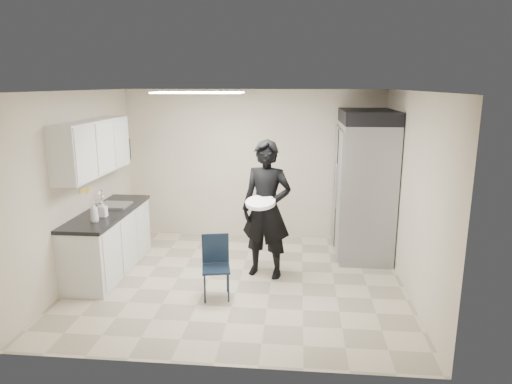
# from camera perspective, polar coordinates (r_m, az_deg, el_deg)

# --- Properties ---
(floor) EXTENTS (4.50, 4.50, 0.00)m
(floor) POSITION_cam_1_polar(r_m,az_deg,el_deg) (6.52, -2.06, -10.99)
(floor) COLOR #BAAA92
(floor) RESTS_ON ground
(ceiling) EXTENTS (4.50, 4.50, 0.00)m
(ceiling) POSITION_cam_1_polar(r_m,az_deg,el_deg) (5.94, -2.27, 12.52)
(ceiling) COLOR silver
(ceiling) RESTS_ON back_wall
(back_wall) EXTENTS (4.50, 0.00, 4.50)m
(back_wall) POSITION_cam_1_polar(r_m,az_deg,el_deg) (8.04, -0.30, 3.44)
(back_wall) COLOR beige
(back_wall) RESTS_ON floor
(left_wall) EXTENTS (0.00, 4.00, 4.00)m
(left_wall) POSITION_cam_1_polar(r_m,az_deg,el_deg) (6.77, -21.42, 0.60)
(left_wall) COLOR beige
(left_wall) RESTS_ON floor
(right_wall) EXTENTS (0.00, 4.00, 4.00)m
(right_wall) POSITION_cam_1_polar(r_m,az_deg,el_deg) (6.22, 18.85, -0.25)
(right_wall) COLOR beige
(right_wall) RESTS_ON floor
(ceiling_panel) EXTENTS (1.20, 0.60, 0.02)m
(ceiling_panel) POSITION_cam_1_polar(r_m,az_deg,el_deg) (6.44, -7.21, 12.23)
(ceiling_panel) COLOR white
(ceiling_panel) RESTS_ON ceiling
(lower_counter) EXTENTS (0.60, 1.90, 0.86)m
(lower_counter) POSITION_cam_1_polar(r_m,az_deg,el_deg) (7.04, -17.90, -5.99)
(lower_counter) COLOR silver
(lower_counter) RESTS_ON floor
(countertop) EXTENTS (0.64, 1.95, 0.05)m
(countertop) POSITION_cam_1_polar(r_m,az_deg,el_deg) (6.91, -18.17, -2.43)
(countertop) COLOR black
(countertop) RESTS_ON lower_counter
(sink) EXTENTS (0.42, 0.40, 0.14)m
(sink) POSITION_cam_1_polar(r_m,az_deg,el_deg) (7.13, -17.22, -2.01)
(sink) COLOR gray
(sink) RESTS_ON countertop
(faucet) EXTENTS (0.02, 0.02, 0.24)m
(faucet) POSITION_cam_1_polar(r_m,az_deg,el_deg) (7.17, -18.78, -0.80)
(faucet) COLOR silver
(faucet) RESTS_ON countertop
(upper_cabinets) EXTENTS (0.35, 1.80, 0.75)m
(upper_cabinets) POSITION_cam_1_polar(r_m,az_deg,el_deg) (6.78, -19.72, 5.29)
(upper_cabinets) COLOR silver
(upper_cabinets) RESTS_ON left_wall
(towel_dispenser) EXTENTS (0.22, 0.30, 0.35)m
(towel_dispenser) POSITION_cam_1_polar(r_m,az_deg,el_deg) (7.88, -16.54, 5.04)
(towel_dispenser) COLOR black
(towel_dispenser) RESTS_ON left_wall
(notice_sticker_left) EXTENTS (0.00, 0.12, 0.07)m
(notice_sticker_left) POSITION_cam_1_polar(r_m,az_deg,el_deg) (6.87, -20.95, 0.14)
(notice_sticker_left) COLOR yellow
(notice_sticker_left) RESTS_ON left_wall
(notice_sticker_right) EXTENTS (0.00, 0.12, 0.07)m
(notice_sticker_right) POSITION_cam_1_polar(r_m,az_deg,el_deg) (7.05, -20.21, 0.19)
(notice_sticker_right) COLOR yellow
(notice_sticker_right) RESTS_ON left_wall
(commercial_fridge) EXTENTS (0.80, 1.35, 2.10)m
(commercial_fridge) POSITION_cam_1_polar(r_m,az_deg,el_deg) (7.42, 13.34, 0.26)
(commercial_fridge) COLOR gray
(commercial_fridge) RESTS_ON floor
(fridge_compressor) EXTENTS (0.80, 1.35, 0.20)m
(fridge_compressor) POSITION_cam_1_polar(r_m,az_deg,el_deg) (7.25, 13.84, 9.14)
(fridge_compressor) COLOR black
(fridge_compressor) RESTS_ON commercial_fridge
(folding_chair) EXTENTS (0.41, 0.41, 0.79)m
(folding_chair) POSITION_cam_1_polar(r_m,az_deg,el_deg) (5.90, -5.02, -9.55)
(folding_chair) COLOR black
(folding_chair) RESTS_ON floor
(man_tuxedo) EXTENTS (0.81, 0.64, 1.95)m
(man_tuxedo) POSITION_cam_1_polar(r_m,az_deg,el_deg) (6.38, 1.31, -2.21)
(man_tuxedo) COLOR black
(man_tuxedo) RESTS_ON floor
(bucket_lid) EXTENTS (0.49, 0.49, 0.05)m
(bucket_lid) POSITION_cam_1_polar(r_m,az_deg,el_deg) (6.11, 0.56, -1.34)
(bucket_lid) COLOR white
(bucket_lid) RESTS_ON man_tuxedo
(soap_bottle_a) EXTENTS (0.11, 0.11, 0.28)m
(soap_bottle_a) POSITION_cam_1_polar(r_m,az_deg,el_deg) (6.36, -19.59, -2.35)
(soap_bottle_a) COLOR white
(soap_bottle_a) RESTS_ON countertop
(soap_bottle_b) EXTENTS (0.10, 0.10, 0.22)m
(soap_bottle_b) POSITION_cam_1_polar(r_m,az_deg,el_deg) (6.58, -18.60, -2.02)
(soap_bottle_b) COLOR #ABADB7
(soap_bottle_b) RESTS_ON countertop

